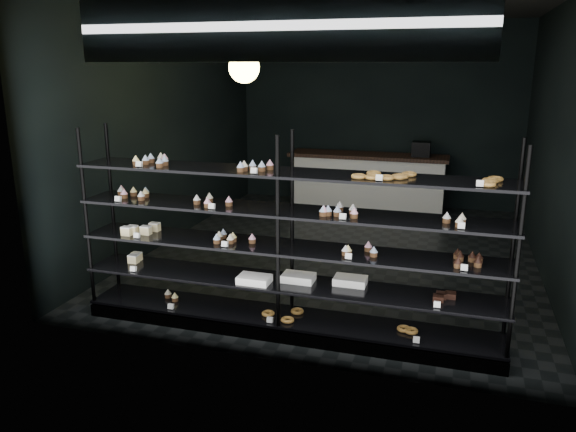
% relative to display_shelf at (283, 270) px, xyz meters
% --- Properties ---
extents(room, '(5.01, 6.01, 3.20)m').
position_rel_display_shelf_xyz_m(room, '(0.06, 2.45, 0.97)').
color(room, black).
rests_on(room, ground).
extents(display_shelf, '(4.00, 0.50, 1.91)m').
position_rel_display_shelf_xyz_m(display_shelf, '(0.00, 0.00, 0.00)').
color(display_shelf, black).
rests_on(display_shelf, room).
extents(signage, '(3.30, 0.05, 0.50)m').
position_rel_display_shelf_xyz_m(signage, '(0.06, -0.48, 2.12)').
color(signage, '#0B0C3B').
rests_on(signage, room).
extents(pendant_lamp, '(0.35, 0.35, 0.91)m').
position_rel_display_shelf_xyz_m(pendant_lamp, '(-0.90, 1.41, 1.82)').
color(pendant_lamp, black).
rests_on(pendant_lamp, room).
extents(service_counter, '(2.74, 0.65, 1.23)m').
position_rel_display_shelf_xyz_m(service_counter, '(0.00, 4.95, -0.13)').
color(service_counter, silver).
rests_on(service_counter, room).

